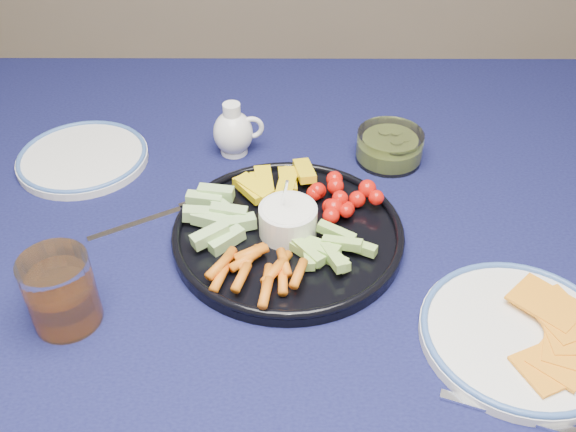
{
  "coord_description": "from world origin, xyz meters",
  "views": [
    {
      "loc": [
        0.1,
        -0.73,
        1.36
      ],
      "look_at": [
        0.1,
        -0.05,
        0.79
      ],
      "focal_mm": 40.0,
      "sensor_mm": 36.0,
      "label": 1
    }
  ],
  "objects_px": {
    "crudite_platter": "(286,230)",
    "juice_tumbler": "(62,295)",
    "pickle_bowl": "(389,148)",
    "creamer_pitcher": "(234,132)",
    "cheese_plate": "(521,333)",
    "dining_table": "(226,261)",
    "side_plate_extra": "(83,157)"
  },
  "relations": [
    {
      "from": "pickle_bowl",
      "to": "juice_tumbler",
      "type": "relative_size",
      "value": 1.1
    },
    {
      "from": "dining_table",
      "to": "crudite_platter",
      "type": "distance_m",
      "value": 0.15
    },
    {
      "from": "pickle_bowl",
      "to": "juice_tumbler",
      "type": "xyz_separation_m",
      "value": [
        -0.44,
        -0.35,
        0.02
      ]
    },
    {
      "from": "pickle_bowl",
      "to": "cheese_plate",
      "type": "xyz_separation_m",
      "value": [
        0.11,
        -0.39,
        -0.01
      ]
    },
    {
      "from": "crudite_platter",
      "to": "cheese_plate",
      "type": "bearing_deg",
      "value": -32.41
    },
    {
      "from": "creamer_pitcher",
      "to": "pickle_bowl",
      "type": "distance_m",
      "value": 0.26
    },
    {
      "from": "dining_table",
      "to": "pickle_bowl",
      "type": "distance_m",
      "value": 0.33
    },
    {
      "from": "pickle_bowl",
      "to": "cheese_plate",
      "type": "height_order",
      "value": "pickle_bowl"
    },
    {
      "from": "pickle_bowl",
      "to": "side_plate_extra",
      "type": "distance_m",
      "value": 0.51
    },
    {
      "from": "juice_tumbler",
      "to": "creamer_pitcher",
      "type": "bearing_deg",
      "value": 64.02
    },
    {
      "from": "dining_table",
      "to": "crudite_platter",
      "type": "bearing_deg",
      "value": -26.87
    },
    {
      "from": "pickle_bowl",
      "to": "side_plate_extra",
      "type": "bearing_deg",
      "value": -178.93
    },
    {
      "from": "crudite_platter",
      "to": "juice_tumbler",
      "type": "height_order",
      "value": "crudite_platter"
    },
    {
      "from": "pickle_bowl",
      "to": "juice_tumbler",
      "type": "bearing_deg",
      "value": -141.28
    },
    {
      "from": "juice_tumbler",
      "to": "pickle_bowl",
      "type": "bearing_deg",
      "value": 38.72
    },
    {
      "from": "juice_tumbler",
      "to": "dining_table",
      "type": "bearing_deg",
      "value": 48.29
    },
    {
      "from": "crudite_platter",
      "to": "dining_table",
      "type": "bearing_deg",
      "value": 153.13
    },
    {
      "from": "cheese_plate",
      "to": "juice_tumbler",
      "type": "bearing_deg",
      "value": 176.81
    },
    {
      "from": "crudite_platter",
      "to": "cheese_plate",
      "type": "height_order",
      "value": "crudite_platter"
    },
    {
      "from": "dining_table",
      "to": "juice_tumbler",
      "type": "xyz_separation_m",
      "value": [
        -0.18,
        -0.2,
        0.13
      ]
    },
    {
      "from": "cheese_plate",
      "to": "crudite_platter",
      "type": "bearing_deg",
      "value": 147.59
    },
    {
      "from": "crudite_platter",
      "to": "side_plate_extra",
      "type": "xyz_separation_m",
      "value": [
        -0.34,
        0.2,
        -0.01
      ]
    },
    {
      "from": "creamer_pitcher",
      "to": "side_plate_extra",
      "type": "xyz_separation_m",
      "value": [
        -0.25,
        -0.03,
        -0.03
      ]
    },
    {
      "from": "cheese_plate",
      "to": "side_plate_extra",
      "type": "distance_m",
      "value": 0.73
    },
    {
      "from": "cheese_plate",
      "to": "dining_table",
      "type": "bearing_deg",
      "value": 148.93
    },
    {
      "from": "creamer_pitcher",
      "to": "cheese_plate",
      "type": "bearing_deg",
      "value": -47.39
    },
    {
      "from": "dining_table",
      "to": "creamer_pitcher",
      "type": "relative_size",
      "value": 18.0
    },
    {
      "from": "dining_table",
      "to": "side_plate_extra",
      "type": "relative_size",
      "value": 7.78
    },
    {
      "from": "dining_table",
      "to": "creamer_pitcher",
      "type": "distance_m",
      "value": 0.22
    },
    {
      "from": "crudite_platter",
      "to": "juice_tumbler",
      "type": "distance_m",
      "value": 0.31
    },
    {
      "from": "creamer_pitcher",
      "to": "crudite_platter",
      "type": "bearing_deg",
      "value": -68.42
    },
    {
      "from": "crudite_platter",
      "to": "side_plate_extra",
      "type": "distance_m",
      "value": 0.39
    }
  ]
}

